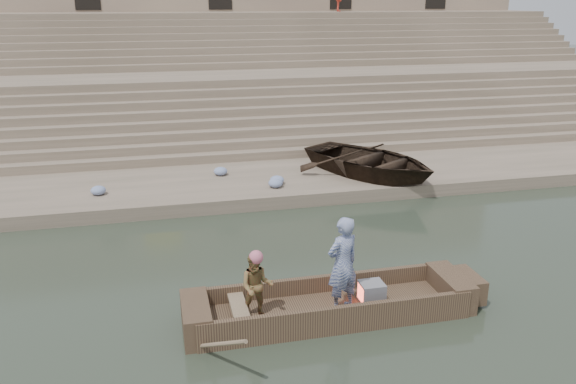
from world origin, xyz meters
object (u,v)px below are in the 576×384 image
object	(u,v)px
beached_rowboat	(370,161)
television	(371,292)
main_rowboat	(329,311)
standing_man	(343,264)
rowing_man	(257,286)

from	to	relation	value
beached_rowboat	television	bearing A→B (deg)	-142.24
television	main_rowboat	bearing A→B (deg)	180.00
standing_man	rowing_man	xyz separation A→B (m)	(-1.62, 0.06, -0.29)
standing_man	beached_rowboat	world-z (taller)	standing_man
television	rowing_man	bearing A→B (deg)	-178.08
standing_man	rowing_man	world-z (taller)	standing_man
beached_rowboat	main_rowboat	bearing A→B (deg)	-147.68
beached_rowboat	standing_man	bearing A→B (deg)	-146.10
standing_man	beached_rowboat	size ratio (longest dim) A/B	0.40
standing_man	rowing_man	distance (m)	1.65
standing_man	beached_rowboat	distance (m)	8.37
television	standing_man	bearing A→B (deg)	-168.56
standing_man	television	size ratio (longest dim) A/B	4.08
main_rowboat	rowing_man	bearing A→B (deg)	-176.95
standing_man	television	distance (m)	0.99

